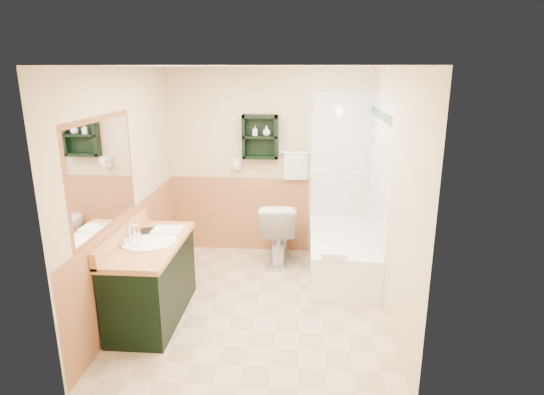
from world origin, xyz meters
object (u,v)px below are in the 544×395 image
at_px(hair_dryer, 237,163).
at_px(toilet, 278,232).
at_px(soap_bottle_a, 255,133).
at_px(wall_shelf, 260,137).
at_px(soap_bottle_b, 267,132).
at_px(bathtub, 342,255).
at_px(vanity_book, 140,223).
at_px(vanity, 152,280).

height_order(hair_dryer, toilet, hair_dryer).
bearing_deg(soap_bottle_a, wall_shelf, 4.56).
height_order(toilet, soap_bottle_b, soap_bottle_b).
relative_size(wall_shelf, bathtub, 0.37).
relative_size(vanity_book, soap_bottle_a, 1.69).
distance_m(vanity, soap_bottle_a, 2.26).
bearing_deg(soap_bottle_b, vanity, -119.43).
bearing_deg(wall_shelf, soap_bottle_a, -175.44).
height_order(wall_shelf, soap_bottle_a, wall_shelf).
bearing_deg(hair_dryer, wall_shelf, -4.76).
distance_m(toilet, vanity_book, 1.86).
xyz_separation_m(wall_shelf, soap_bottle_a, (-0.06, -0.01, 0.04)).
distance_m(bathtub, soap_bottle_a, 1.84).
bearing_deg(wall_shelf, hair_dryer, 175.24).
distance_m(wall_shelf, vanity, 2.27).
xyz_separation_m(toilet, soap_bottle_a, (-0.31, 0.28, 1.20)).
relative_size(hair_dryer, soap_bottle_b, 1.92).
xyz_separation_m(hair_dryer, soap_bottle_a, (0.24, -0.03, 0.39)).
bearing_deg(toilet, vanity_book, 41.48).
relative_size(wall_shelf, vanity, 0.44).
bearing_deg(bathtub, wall_shelf, 148.68).
distance_m(bathtub, toilet, 0.86).
height_order(hair_dryer, soap_bottle_a, soap_bottle_a).
bearing_deg(toilet, soap_bottle_a, -42.93).
relative_size(toilet, vanity_book, 3.83).
relative_size(wall_shelf, vanity_book, 2.62).
relative_size(vanity, vanity_book, 5.92).
bearing_deg(soap_bottle_a, toilet, -41.49).
bearing_deg(toilet, soap_bottle_b, -60.09).
bearing_deg(hair_dryer, bathtub, -26.08).
bearing_deg(bathtub, toilet, 156.19).
bearing_deg(bathtub, hair_dryer, 153.92).
distance_m(toilet, soap_bottle_b, 1.26).
bearing_deg(bathtub, soap_bottle_a, 150.37).
xyz_separation_m(wall_shelf, vanity_book, (-1.06, -1.50, -0.66)).
bearing_deg(vanity_book, hair_dryer, 44.27).
bearing_deg(soap_bottle_a, vanity, -115.68).
bearing_deg(bathtub, vanity_book, -157.19).
relative_size(vanity, bathtub, 0.83).
bearing_deg(soap_bottle_b, toilet, -58.65).
distance_m(toilet, soap_bottle_a, 1.27).
xyz_separation_m(wall_shelf, bathtub, (1.03, -0.62, -1.30)).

